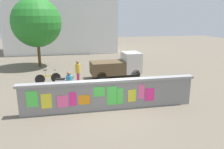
% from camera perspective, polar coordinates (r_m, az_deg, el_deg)
% --- Properties ---
extents(ground, '(60.00, 60.00, 0.00)m').
position_cam_1_polar(ground, '(18.62, -5.23, 0.86)').
color(ground, '#6B6051').
extents(poster_wall, '(8.51, 0.42, 1.50)m').
position_cam_1_polar(poster_wall, '(10.80, -0.62, -5.08)').
color(poster_wall, gray).
rests_on(poster_wall, ground).
extents(auto_rickshaw_truck, '(3.69, 1.73, 1.85)m').
position_cam_1_polar(auto_rickshaw_truck, '(16.36, 1.62, 2.23)').
color(auto_rickshaw_truck, black).
rests_on(auto_rickshaw_truck, ground).
extents(motorcycle, '(1.88, 0.64, 0.87)m').
position_cam_1_polar(motorcycle, '(13.80, -12.27, -2.35)').
color(motorcycle, black).
rests_on(motorcycle, ground).
extents(bicycle_near, '(1.70, 0.44, 0.95)m').
position_cam_1_polar(bicycle_near, '(12.94, -3.16, -3.62)').
color(bicycle_near, black).
rests_on(bicycle_near, ground).
extents(bicycle_far, '(1.67, 0.56, 0.95)m').
position_cam_1_polar(bicycle_far, '(15.73, -15.98, -0.86)').
color(bicycle_far, black).
rests_on(bicycle_far, ground).
extents(person_walking, '(0.44, 0.44, 1.62)m').
position_cam_1_polar(person_walking, '(14.85, -8.68, 1.12)').
color(person_walking, '#D83F72').
rests_on(person_walking, ground).
extents(person_bystander, '(0.36, 0.36, 1.62)m').
position_cam_1_polar(person_bystander, '(12.05, -10.80, -2.17)').
color(person_bystander, purple).
rests_on(person_bystander, ground).
extents(tree_roadside, '(4.25, 4.25, 6.01)m').
position_cam_1_polar(tree_roadside, '(20.80, -18.67, 12.43)').
color(tree_roadside, brown).
rests_on(tree_roadside, ground).
extents(building_background, '(13.32, 6.65, 8.59)m').
position_cam_1_polar(building_background, '(29.71, -12.64, 14.10)').
color(building_background, silver).
rests_on(building_background, ground).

